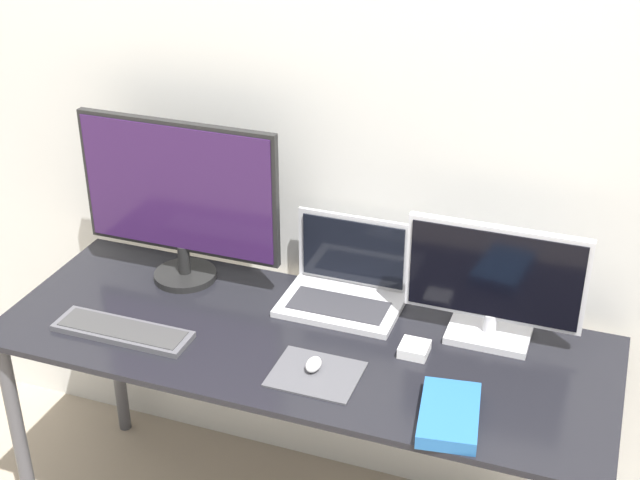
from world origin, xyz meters
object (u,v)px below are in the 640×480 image
(keyboard, at_px, (123,331))
(mouse, at_px, (314,364))
(monitor_right, at_px, (494,283))
(power_brick, at_px, (414,349))
(book, at_px, (449,415))
(monitor_left, at_px, (179,197))
(laptop, at_px, (346,282))

(keyboard, xyz_separation_m, mouse, (0.55, 0.02, 0.01))
(monitor_right, distance_m, power_brick, 0.27)
(keyboard, height_order, book, book)
(book, bearing_deg, monitor_right, 86.55)
(book, bearing_deg, mouse, 168.59)
(monitor_left, distance_m, laptop, 0.54)
(mouse, bearing_deg, laptop, 95.26)
(keyboard, relative_size, book, 1.56)
(monitor_right, xyz_separation_m, laptop, (-0.42, 0.04, -0.11))
(monitor_left, relative_size, keyboard, 1.58)
(power_brick, bearing_deg, mouse, -143.83)
(laptop, bearing_deg, power_brick, -36.96)
(keyboard, bearing_deg, book, -3.44)
(monitor_left, bearing_deg, monitor_right, -0.00)
(laptop, relative_size, book, 1.36)
(book, height_order, power_brick, book)
(monitor_left, distance_m, keyboard, 0.42)
(keyboard, distance_m, mouse, 0.55)
(laptop, bearing_deg, keyboard, -144.04)
(monitor_right, height_order, mouse, monitor_right)
(laptop, bearing_deg, monitor_right, -6.06)
(power_brick, bearing_deg, monitor_right, 40.85)
(monitor_left, xyz_separation_m, power_brick, (0.75, -0.15, -0.26))
(mouse, bearing_deg, monitor_left, 149.62)
(laptop, relative_size, keyboard, 0.87)
(monitor_left, bearing_deg, laptop, 5.20)
(monitor_left, bearing_deg, keyboard, -93.50)
(laptop, bearing_deg, monitor_left, -174.80)
(monitor_right, relative_size, laptop, 1.40)
(laptop, xyz_separation_m, power_brick, (0.25, -0.19, -0.04))
(power_brick, bearing_deg, book, -58.26)
(monitor_left, height_order, keyboard, monitor_left)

